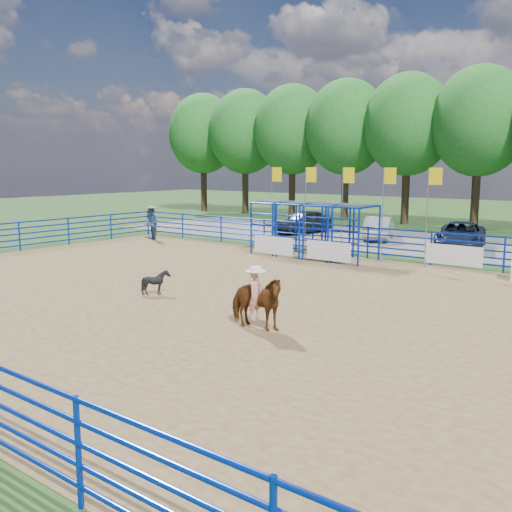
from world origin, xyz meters
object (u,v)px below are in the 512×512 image
(car_a, at_px, (304,222))
(car_b, at_px, (379,228))
(spectator_cowboy, at_px, (151,223))
(calf, at_px, (156,282))
(horse_and_rider, at_px, (256,298))
(car_c, at_px, (461,235))

(car_a, xyz_separation_m, car_b, (5.19, -0.01, -0.06))
(spectator_cowboy, bearing_deg, calf, -41.68)
(calf, xyz_separation_m, car_b, (-0.45, 17.85, 0.24))
(horse_and_rider, height_order, car_b, horse_and_rider)
(spectator_cowboy, xyz_separation_m, car_c, (15.32, 7.38, -0.29))
(horse_and_rider, xyz_separation_m, car_c, (-0.53, 18.14, -0.15))
(horse_and_rider, relative_size, calf, 2.75)
(car_b, bearing_deg, car_c, 150.11)
(car_b, xyz_separation_m, car_c, (5.02, -0.91, 0.02))
(spectator_cowboy, relative_size, car_b, 0.48)
(calf, relative_size, spectator_cowboy, 0.43)
(horse_and_rider, height_order, spectator_cowboy, horse_and_rider)
(car_a, height_order, car_c, car_a)
(calf, xyz_separation_m, car_a, (-5.64, 17.86, 0.30))
(car_a, xyz_separation_m, car_c, (10.21, -0.91, -0.04))
(horse_and_rider, height_order, car_c, horse_and_rider)
(horse_and_rider, bearing_deg, calf, 166.86)
(calf, distance_m, spectator_cowboy, 14.40)
(car_c, bearing_deg, car_b, 156.25)
(spectator_cowboy, height_order, car_b, spectator_cowboy)
(horse_and_rider, relative_size, car_a, 0.54)
(calf, bearing_deg, car_a, 7.73)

